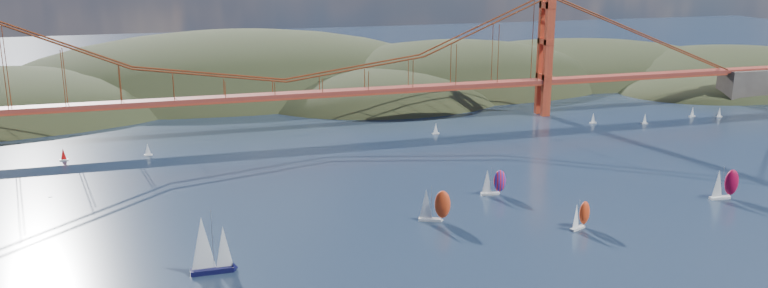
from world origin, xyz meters
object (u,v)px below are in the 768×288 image
(racer_2, at_px, (724,183))
(racer_rwb, at_px, (493,182))
(racer_1, at_px, (580,215))
(sloop_navy, at_px, (209,246))
(racer_0, at_px, (434,205))

(racer_2, xyz_separation_m, racer_rwb, (-66.65, 24.33, -0.70))
(racer_1, xyz_separation_m, racer_2, (56.24, 9.84, 0.94))
(racer_1, bearing_deg, racer_rwb, 83.23)
(sloop_navy, bearing_deg, racer_rwb, 20.91)
(racer_1, bearing_deg, racer_2, -13.79)
(sloop_navy, height_order, racer_0, sloop_navy)
(sloop_navy, bearing_deg, racer_1, 0.04)
(racer_0, height_order, racer_rwb, racer_0)
(sloop_navy, distance_m, racer_1, 100.01)
(racer_2, bearing_deg, racer_rwb, 163.94)
(racer_rwb, bearing_deg, racer_0, -136.24)
(racer_0, relative_size, racer_1, 1.22)
(racer_1, xyz_separation_m, racer_rwb, (-10.41, 34.17, 0.24))
(racer_0, bearing_deg, racer_2, 19.49)
(racer_0, bearing_deg, racer_rwb, 56.94)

